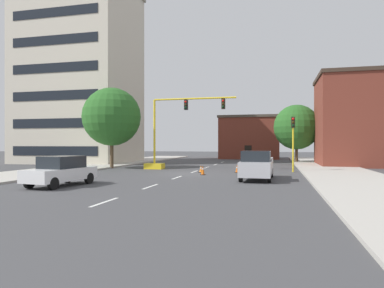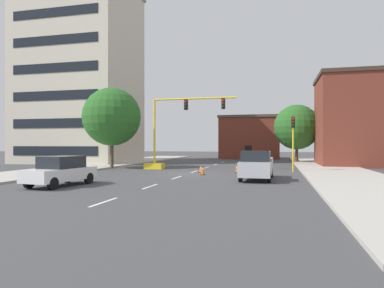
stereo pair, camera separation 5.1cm
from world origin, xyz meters
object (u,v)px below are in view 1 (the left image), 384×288
Objects in this scene: traffic_light_pole_right at (293,131)px; tree_left_near at (112,117)px; traffic_cone_roadside_c at (237,169)px; traffic_signal_gantry at (165,146)px; pickup_truck_silver at (257,165)px; traffic_cone_roadside_a at (201,169)px; sedan_white_near_left at (61,171)px; tree_right_far at (296,127)px; traffic_cone_roadside_b at (203,170)px.

tree_left_near is at bearing 177.27° from traffic_light_pole_right.
traffic_signal_gantry is at bearing 160.51° from traffic_cone_roadside_c.
traffic_cone_roadside_a is at bearing 135.88° from pickup_truck_silver.
sedan_white_near_left is (-13.61, -13.47, -2.64)m from traffic_light_pole_right.
sedan_white_near_left is (-10.91, -6.33, -0.09)m from pickup_truck_silver.
traffic_light_pole_right is (11.86, -0.79, 1.30)m from traffic_signal_gantry.
traffic_signal_gantry is 1.85× the size of traffic_light_pole_right.
tree_right_far is 23.16m from pickup_truck_silver.
pickup_truck_silver is 12.61m from sedan_white_near_left.
pickup_truck_silver is at bearing -70.04° from traffic_cone_roadside_c.
tree_right_far is at bearing 63.00° from sedan_white_near_left.
traffic_signal_gantry is 12.19m from pickup_truck_silver.
traffic_cone_roadside_a is (9.89, -3.15, -4.88)m from tree_left_near.
sedan_white_near_left is (-14.72, -28.88, -3.72)m from tree_right_far.
tree_right_far is at bearing 71.47° from traffic_cone_roadside_c.
tree_left_near reaches higher than traffic_cone_roadside_b.
tree_left_near is 14.04m from traffic_cone_roadside_c.
sedan_white_near_left is at bearing -118.02° from traffic_cone_roadside_a.
traffic_cone_roadside_c is at bearing 10.30° from traffic_cone_roadside_a.
traffic_cone_roadside_b is (0.61, -2.11, 0.06)m from traffic_cone_roadside_a.
traffic_cone_roadside_a is at bearing -116.35° from tree_right_far.
tree_right_far is 1.60× the size of sedan_white_near_left.
traffic_cone_roadside_b is at bearing -26.61° from tree_left_near.
tree_left_near is at bearing 162.31° from traffic_cone_roadside_a.
tree_left_near is at bearing 151.78° from pickup_truck_silver.
pickup_truck_silver reaches higher than traffic_cone_roadside_b.
traffic_light_pole_right is 0.88× the size of pickup_truck_silver.
tree_right_far is at bearing 37.96° from tree_left_near.
tree_left_near reaches higher than traffic_light_pole_right.
tree_left_near reaches higher than pickup_truck_silver.
pickup_truck_silver is 7.90× the size of traffic_cone_roadside_c.
traffic_cone_roadside_c is (8.96, 11.70, -0.55)m from sedan_white_near_left.
traffic_light_pole_right is 1.02× the size of sedan_white_near_left.
traffic_cone_roadside_a is 0.89× the size of traffic_cone_roadside_c.
tree_left_near reaches higher than traffic_signal_gantry.
traffic_signal_gantry is at bearing -131.58° from tree_right_far.
sedan_white_near_left is at bearing -74.53° from tree_left_near.
pickup_truck_silver is (-3.81, -22.55, -3.63)m from tree_right_far.
traffic_light_pole_right is 0.64× the size of tree_right_far.
pickup_truck_silver is at bearing -99.58° from tree_right_far.
traffic_signal_gantry reaches higher than traffic_cone_roadside_c.
tree_right_far is at bearing 48.42° from traffic_signal_gantry.
pickup_truck_silver is at bearing -44.12° from traffic_cone_roadside_a.
tree_left_near is at bearing 168.60° from traffic_cone_roadside_c.
traffic_cone_roadside_b is at bearing -47.35° from traffic_signal_gantry.
traffic_light_pole_right reaches higher than traffic_cone_roadside_a.
tree_left_near is (-17.57, 0.84, 1.65)m from traffic_light_pole_right.
sedan_white_near_left is (-1.74, -14.25, -1.34)m from traffic_signal_gantry.
traffic_light_pole_right is 8.05m from pickup_truck_silver.
traffic_cone_roadside_c reaches higher than traffic_cone_roadside_a.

